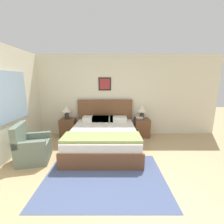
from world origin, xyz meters
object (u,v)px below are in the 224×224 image
at_px(bed, 104,137).
at_px(table_lamp_by_door, 142,110).
at_px(nightstand_near_window, 68,128).
at_px(armchair, 32,148).
at_px(table_lamp_near_window, 66,110).
at_px(nightstand_by_door, 142,128).

height_order(bed, table_lamp_by_door, bed).
bearing_deg(nightstand_near_window, armchair, -104.36).
distance_m(table_lamp_near_window, table_lamp_by_door, 2.40).
distance_m(armchair, nightstand_by_door, 3.17).
height_order(table_lamp_near_window, table_lamp_by_door, same).
bearing_deg(table_lamp_by_door, nightstand_by_door, 9.89).
bearing_deg(nightstand_by_door, table_lamp_near_window, -179.92).
xyz_separation_m(nightstand_near_window, table_lamp_near_window, (-0.02, -0.00, 0.59)).
relative_size(table_lamp_near_window, table_lamp_by_door, 1.00).
bearing_deg(table_lamp_by_door, bed, -145.52).
bearing_deg(nightstand_near_window, table_lamp_by_door, -0.08).
bearing_deg(bed, table_lamp_by_door, 34.48).
xyz_separation_m(bed, nightstand_by_door, (1.20, 0.82, -0.01)).
xyz_separation_m(table_lamp_near_window, table_lamp_by_door, (2.40, 0.00, 0.00)).
height_order(bed, nightstand_by_door, bed).
bearing_deg(armchair, table_lamp_by_door, 106.21).
bearing_deg(nightstand_by_door, table_lamp_by_door, -170.11).
bearing_deg(bed, table_lamp_near_window, 146.24).
relative_size(nightstand_by_door, table_lamp_by_door, 1.36).
bearing_deg(bed, nightstand_by_door, 34.17).
distance_m(bed, nightstand_near_window, 1.45).
xyz_separation_m(armchair, nightstand_by_door, (2.79, 1.51, -0.01)).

